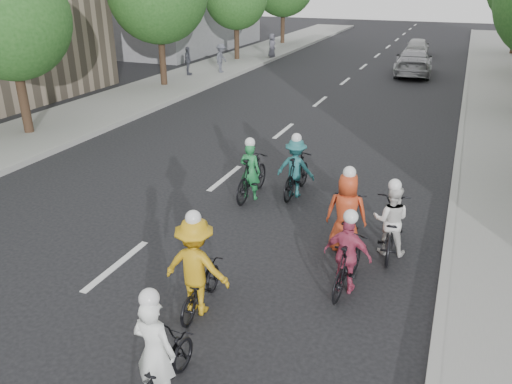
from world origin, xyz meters
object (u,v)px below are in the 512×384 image
Objects in this scene: cyclist_5 at (197,273)px; follow_car_lead at (413,62)px; cyclist_1 at (159,364)px; spectator_1 at (188,61)px; cyclist_0 at (390,225)px; spectator_0 at (221,58)px; cyclist_4 at (296,171)px; cyclist_2 at (251,175)px; spectator_2 at (272,45)px; follow_car_trail at (417,47)px; cyclist_3 at (348,260)px; cyclist_6 at (346,220)px.

follow_car_lead is at bearing -96.11° from cyclist_5.
spectator_1 is at bearing -60.66° from cyclist_1.
spectator_0 reaches higher than cyclist_0.
cyclist_1 is 0.98× the size of cyclist_4.
cyclist_1 is at bearing 103.12° from cyclist_2.
cyclist_0 is 25.43m from spectator_2.
cyclist_4 is at bearing -150.17° from cyclist_2.
cyclist_4 is 22.50m from spectator_2.
spectator_1 is at bearing -64.11° from cyclist_5.
follow_car_lead is at bearing -84.48° from spectator_1.
follow_car_lead is 10.93m from spectator_0.
follow_car_trail is (-0.07, 33.39, 0.06)m from cyclist_1.
cyclist_3 is 4.30m from cyclist_4.
cyclist_4 is 1.16× the size of spectator_0.
cyclist_5 is (0.99, -4.70, 0.12)m from cyclist_2.
cyclist_1 reaches higher than cyclist_4.
cyclist_5 reaches higher than spectator_2.
spectator_2 is at bearing -61.84° from cyclist_3.
spectator_0 is at bearing -65.15° from cyclist_1.
cyclist_5 is at bearing 40.00° from cyclist_3.
cyclist_5 reaches higher than spectator_1.
cyclist_2 is at bearing 79.81° from follow_car_lead.
cyclist_4 reaches higher than follow_car_lead.
follow_car_lead is at bearing -67.24° from spectator_0.
cyclist_0 is at bearing 90.41° from follow_car_lead.
cyclist_1 is 1.17× the size of spectator_2.
spectator_0 is (-9.18, 14.48, 0.29)m from cyclist_4.
cyclist_3 is 21.05m from spectator_1.
follow_car_trail is 2.44× the size of spectator_1.
cyclist_5 is 31.48m from follow_car_trail.
spectator_2 is at bearing -69.07° from cyclist_0.
follow_car_lead is 7.53m from follow_car_trail.
spectator_1 is at bearing 136.36° from spectator_0.
cyclist_4 is 0.96× the size of cyclist_5.
spectator_1 is at bearing 165.02° from spectator_2.
cyclist_0 is 3.35m from cyclist_4.
cyclist_2 is 1.23× the size of spectator_1.
cyclist_1 reaches higher than spectator_1.
cyclist_5 reaches higher than follow_car_lead.
cyclist_4 is at bearing -161.85° from spectator_1.
follow_car_trail is 17.07m from spectator_1.
cyclist_3 is 0.34× the size of follow_car_lead.
cyclist_4 reaches higher than spectator_2.
cyclist_5 reaches higher than cyclist_3.
cyclist_6 is at bearing -156.26° from spectator_2.
cyclist_2 is at bearing -26.49° from cyclist_0.
cyclist_2 reaches higher than follow_car_lead.
cyclist_3 is (-0.50, -1.70, 0.01)m from cyclist_0.
spectator_0 is 6.38m from spectator_2.
cyclist_1 is 6.78m from cyclist_2.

